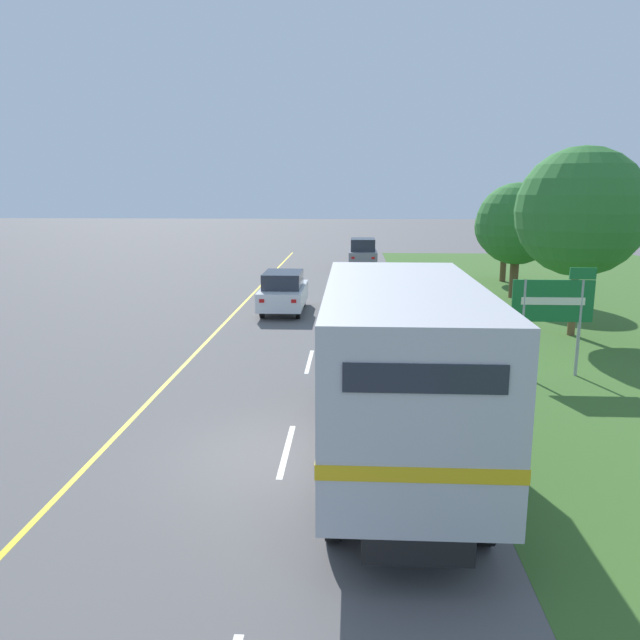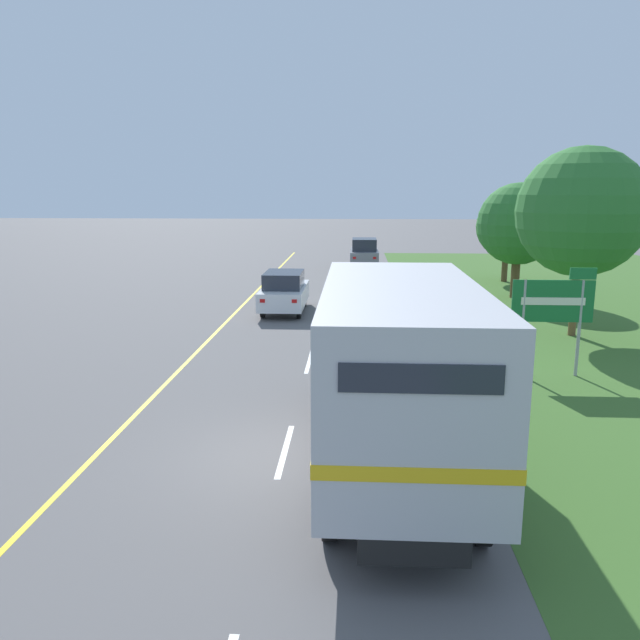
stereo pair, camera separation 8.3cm
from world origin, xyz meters
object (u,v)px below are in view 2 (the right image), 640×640
Objects in this scene: horse_trailer_truck at (397,364)px; roadside_tree_mid at (519,224)px; lead_car_white at (284,291)px; lead_car_grey_ahead at (364,254)px; roadside_tree_far at (507,227)px; roadside_tree_near at (582,212)px; highway_sign at (554,305)px.

roadside_tree_mid is (6.89, 19.10, 1.52)m from horse_trailer_truck.
lead_car_white is (-3.78, 14.90, -1.11)m from horse_trailer_truck.
lead_car_white is at bearing -103.42° from lead_car_grey_ahead.
lead_car_white is 15.15m from roadside_tree_far.
roadside_tree_near is at bearing -68.84° from lead_car_grey_ahead.
roadside_tree_mid reaches higher than lead_car_grey_ahead.
lead_car_grey_ahead is at bearing 101.73° from highway_sign.
lead_car_grey_ahead is 9.69m from roadside_tree_far.
horse_trailer_truck reaches higher than highway_sign.
highway_sign is at bearing -114.44° from roadside_tree_near.
roadside_tree_near is 1.21× the size of roadside_tree_mid.
highway_sign is (4.70, 6.13, 0.01)m from horse_trailer_truck.
roadside_tree_mid is at bearing 70.18° from horse_trailer_truck.
lead_car_grey_ahead is 24.23m from highway_sign.
highway_sign is 0.64× the size of roadside_tree_far.
roadside_tree_far is (0.66, 13.40, -1.29)m from roadside_tree_near.
lead_car_white is at bearing -158.48° from roadside_tree_mid.
lead_car_grey_ahead is at bearing 76.58° from lead_car_white.
roadside_tree_far reaches higher than lead_car_grey_ahead.
lead_car_white is at bearing 104.25° from horse_trailer_truck.
roadside_tree_far is at bearing 80.89° from highway_sign.
highway_sign is (8.48, -8.77, 1.12)m from lead_car_white.
horse_trailer_truck is 2.11× the size of lead_car_grey_ahead.
lead_car_grey_ahead is at bearing 90.43° from horse_trailer_truck.
lead_car_grey_ahead is at bearing 111.16° from roadside_tree_near.
roadside_tree_near is 7.97m from roadside_tree_mid.
highway_sign is 0.56× the size of roadside_tree_mid.
roadside_tree_far is at bearing 87.16° from roadside_tree_near.
horse_trailer_truck is at bearing -75.75° from lead_car_white.
horse_trailer_truck is 2.85× the size of highway_sign.
roadside_tree_mid reaches higher than lead_car_white.
roadside_tree_far is (0.77, 5.48, -0.45)m from roadside_tree_mid.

